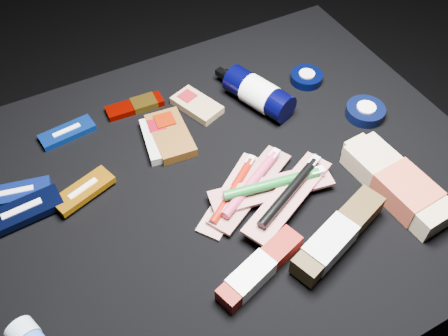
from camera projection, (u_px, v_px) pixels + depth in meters
name	position (u px, v px, depth m)	size (l,w,h in m)	color
ground	(221.00, 283.00, 1.21)	(3.00, 3.00, 0.00)	black
cloth_table	(220.00, 240.00, 1.06)	(0.98, 0.78, 0.40)	black
luna_bar_0	(67.00, 132.00, 0.98)	(0.11, 0.05, 0.01)	#0C329A
luna_bar_1	(17.00, 193.00, 0.88)	(0.12, 0.07, 0.02)	navy
luna_bar_2	(23.00, 212.00, 0.85)	(0.13, 0.06, 0.02)	black
luna_bar_3	(84.00, 191.00, 0.88)	(0.12, 0.07, 0.01)	orange
clif_bar_0	(169.00, 133.00, 0.97)	(0.08, 0.13, 0.02)	#5C3712
clif_bar_1	(160.00, 137.00, 0.97)	(0.08, 0.12, 0.02)	beige
clif_bar_2	(195.00, 104.00, 1.03)	(0.09, 0.12, 0.02)	tan
power_bar	(138.00, 105.00, 1.03)	(0.12, 0.04, 0.01)	#860600
lotion_bottle	(259.00, 93.00, 1.02)	(0.10, 0.19, 0.06)	black
cream_tin_upper	(306.00, 77.00, 1.08)	(0.07, 0.07, 0.02)	black
cream_tin_lower	(365.00, 111.00, 1.01)	(0.08, 0.08, 0.02)	black
bodywash_bottle	(398.00, 185.00, 0.87)	(0.09, 0.22, 0.05)	#CBB28B
toothbrush_pack_0	(233.00, 191.00, 0.88)	(0.18, 0.15, 0.02)	silver
toothbrush_pack_1	(252.00, 185.00, 0.88)	(0.21, 0.14, 0.02)	#ACA6A0
toothbrush_pack_2	(273.00, 186.00, 0.87)	(0.23, 0.09, 0.02)	#BDB6B0
toothbrush_pack_3	(289.00, 193.00, 0.85)	(0.22, 0.14, 0.02)	beige
toothpaste_carton_red	(257.00, 271.00, 0.77)	(0.17, 0.08, 0.03)	maroon
toothpaste_carton_green	(336.00, 237.00, 0.80)	(0.20, 0.11, 0.04)	#3D2D13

